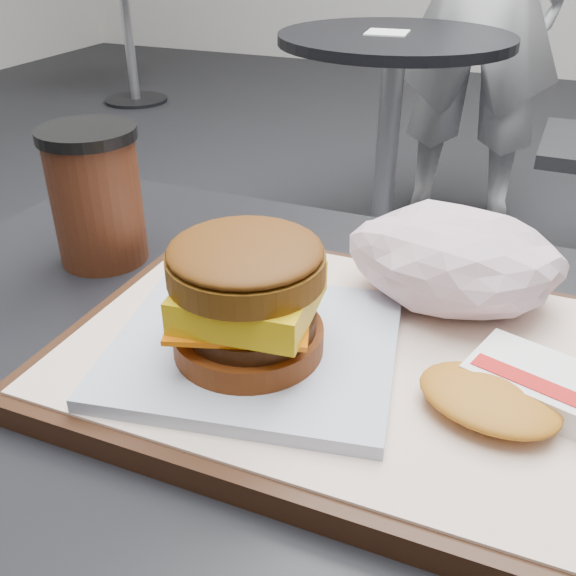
# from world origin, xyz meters

# --- Properties ---
(customer_table) EXTENTS (0.80, 0.60, 0.77)m
(customer_table) POSITION_xyz_m (0.00, 0.00, 0.58)
(customer_table) COLOR #A5A5AA
(customer_table) RESTS_ON ground
(serving_tray) EXTENTS (0.38, 0.28, 0.02)m
(serving_tray) POSITION_xyz_m (0.01, 0.03, 0.78)
(serving_tray) COLOR black
(serving_tray) RESTS_ON customer_table
(breakfast_sandwich) EXTENTS (0.22, 0.20, 0.09)m
(breakfast_sandwich) POSITION_xyz_m (-0.04, -0.00, 0.83)
(breakfast_sandwich) COLOR silver
(breakfast_sandwich) RESTS_ON serving_tray
(hash_brown) EXTENTS (0.13, 0.11, 0.02)m
(hash_brown) POSITION_xyz_m (0.13, 0.01, 0.80)
(hash_brown) COLOR white
(hash_brown) RESTS_ON serving_tray
(crumpled_wrapper) EXTENTS (0.16, 0.12, 0.07)m
(crumpled_wrapper) POSITION_xyz_m (0.07, 0.13, 0.83)
(crumpled_wrapper) COLOR silver
(crumpled_wrapper) RESTS_ON serving_tray
(coffee_cup) EXTENTS (0.09, 0.09, 0.13)m
(coffee_cup) POSITION_xyz_m (-0.25, 0.11, 0.83)
(coffee_cup) COLOR #421D0F
(coffee_cup) RESTS_ON customer_table
(neighbor_table) EXTENTS (0.70, 0.70, 0.75)m
(neighbor_table) POSITION_xyz_m (-0.35, 1.65, 0.55)
(neighbor_table) COLOR black
(neighbor_table) RESTS_ON ground
(napkin) EXTENTS (0.13, 0.13, 0.00)m
(napkin) POSITION_xyz_m (-0.38, 1.64, 0.75)
(napkin) COLOR white
(napkin) RESTS_ON neighbor_table
(bg_table_mid) EXTENTS (0.66, 0.66, 0.75)m
(bg_table_mid) POSITION_xyz_m (-2.40, 3.20, 0.56)
(bg_table_mid) COLOR black
(bg_table_mid) RESTS_ON ground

